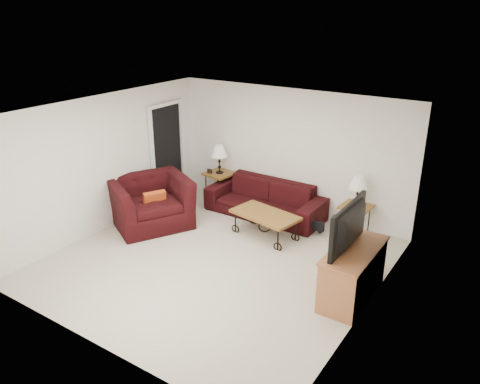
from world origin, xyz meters
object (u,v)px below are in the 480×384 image
Objects in this scene: lamp_left at (219,159)px; lamp_right at (358,191)px; side_table_right at (355,220)px; television at (356,227)px; coffee_table at (265,225)px; side_table_left at (220,186)px; backpack at (321,221)px; tv_stand at (353,273)px; armchair at (151,202)px; sofa at (265,199)px.

lamp_right is (3.05, 0.00, -0.07)m from lamp_left.
television reaches higher than side_table_right.
television reaches higher than coffee_table.
backpack is (2.51, -0.32, -0.05)m from side_table_left.
tv_stand is at bearing -27.62° from side_table_left.
armchair is 3.22m from backpack.
side_table_right is 3.83m from armchair.
coffee_table is 2.26m from tv_stand.
armchair is (-0.36, -1.75, -0.46)m from lamp_left.
television reaches higher than tv_stand.
coffee_table is (1.71, -0.98, -0.69)m from lamp_left.
lamp_right is 0.44× the size of tv_stand.
backpack reaches higher than coffee_table.
lamp_right is 3.85m from armchair.
lamp_left is 2.09m from coffee_table.
television is at bearing -27.75° from side_table_left.
tv_stand is 2.57× the size of backpack.
armchair is at bearing -172.77° from backpack.
television is (0.68, -1.96, 0.26)m from lamp_right.
lamp_left reaches higher than side_table_right.
side_table_left is 4.28m from television.
armchair is at bearing -101.76° from side_table_left.
tv_stand is at bearing -25.73° from coffee_table.
tv_stand is 0.72m from television.
lamp_left reaches higher than coffee_table.
television is at bearing -35.58° from sofa.
television reaches higher than lamp_right.
backpack is at bearing -7.31° from side_table_left.
side_table_right is 0.57m from lamp_right.
lamp_left is 4.21m from television.
backpack is at bearing -35.07° from armchair.
side_table_left is 3.09m from lamp_right.
lamp_right is at bearing -160.94° from television.
armchair is 4.11m from tv_stand.
side_table_right is at bearing 109.58° from tv_stand.
side_table_right is 1.00× the size of lamp_right.
sofa is at bearing -8.28° from side_table_left.
side_table_left reaches higher than side_table_right.
coffee_table is (0.48, -0.80, -0.12)m from sofa.
coffee_table is (1.71, -0.98, -0.08)m from side_table_left.
lamp_right is at bearing 109.58° from tv_stand.
sofa reaches higher than side_table_left.
lamp_right reaches higher than backpack.
side_table_right is 1.65m from coffee_table.
coffee_table is at bearing -29.77° from lamp_left.
sofa is at bearing 144.64° from tv_stand.
tv_stand is (2.51, -1.78, 0.04)m from sofa.
television is 2.21m from backpack.
coffee_table is 1.04m from backpack.
armchair is 1.22× the size of television.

